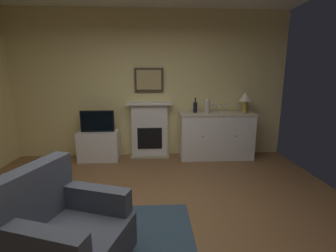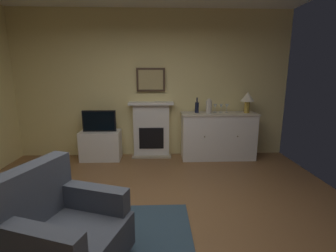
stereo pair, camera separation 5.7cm
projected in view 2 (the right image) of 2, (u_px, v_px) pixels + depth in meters
name	position (u px, v px, depth m)	size (l,w,h in m)	color
ground_plane	(147.00, 234.00, 2.62)	(5.39, 5.15, 0.10)	brown
wall_rear	(151.00, 85.00, 4.80)	(5.39, 0.06, 2.82)	#EAD68C
fireplace_unit	(151.00, 129.00, 4.86)	(0.87, 0.30, 1.10)	white
framed_picture	(151.00, 80.00, 4.69)	(0.55, 0.04, 0.45)	#473323
sideboard_cabinet	(218.00, 136.00, 4.75)	(1.43, 0.49, 0.90)	white
table_lamp	(248.00, 98.00, 4.62)	(0.26, 0.26, 0.40)	#B79338
wine_bottle	(197.00, 107.00, 4.66)	(0.08, 0.08, 0.29)	black
wine_glass_left	(215.00, 106.00, 4.66)	(0.07, 0.07, 0.16)	silver
wine_glass_center	(221.00, 106.00, 4.64)	(0.07, 0.07, 0.16)	silver
wine_glass_right	(227.00, 106.00, 4.65)	(0.07, 0.07, 0.16)	silver
vase_decorative	(209.00, 106.00, 4.57)	(0.11, 0.11, 0.28)	beige
tv_cabinet	(101.00, 145.00, 4.72)	(0.75, 0.42, 0.56)	white
tv_set	(99.00, 121.00, 4.59)	(0.62, 0.07, 0.40)	black
armchair	(63.00, 231.00, 1.99)	(1.01, 0.98, 0.92)	#474C56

